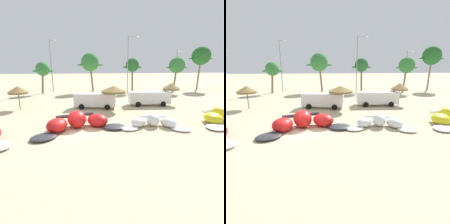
# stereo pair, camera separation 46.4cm
# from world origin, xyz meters

# --- Properties ---
(ground_plane) EXTENTS (260.00, 260.00, 0.00)m
(ground_plane) POSITION_xyz_m (0.00, 0.00, 0.00)
(ground_plane) COLOR beige
(kite_left) EXTENTS (7.65, 4.54, 1.45)m
(kite_left) POSITION_xyz_m (0.31, 0.81, 0.56)
(kite_left) COLOR #333338
(kite_left) RESTS_ON ground
(kite_left_of_center) EXTENTS (5.85, 3.41, 1.08)m
(kite_left_of_center) POSITION_xyz_m (6.70, 0.23, 0.41)
(kite_left_of_center) COLOR white
(kite_left_of_center) RESTS_ON ground
(beach_umbrella_near_van) EXTENTS (2.35, 2.35, 2.82)m
(beach_umbrella_near_van) POSITION_xyz_m (-6.74, 9.10, 2.37)
(beach_umbrella_near_van) COLOR brown
(beach_umbrella_near_van) RESTS_ON ground
(beach_umbrella_middle) EXTENTS (2.95, 2.95, 2.87)m
(beach_umbrella_middle) POSITION_xyz_m (4.42, 6.90, 2.48)
(beach_umbrella_middle) COLOR brown
(beach_umbrella_middle) RESTS_ON ground
(beach_umbrella_near_palms) EXTENTS (2.32, 2.32, 2.93)m
(beach_umbrella_near_palms) POSITION_xyz_m (12.79, 8.77, 2.46)
(beach_umbrella_near_palms) COLOR brown
(beach_umbrella_near_palms) RESTS_ON ground
(parked_van) EXTENTS (5.53, 2.72, 1.84)m
(parked_van) POSITION_xyz_m (9.47, 8.69, 1.09)
(parked_van) COLOR white
(parked_van) RESTS_ON ground
(parked_car_second) EXTENTS (5.42, 3.24, 1.84)m
(parked_car_second) POSITION_xyz_m (2.30, 8.32, 1.09)
(parked_car_second) COLOR white
(parked_car_second) RESTS_ON ground
(palm_left) EXTENTS (3.90, 2.60, 5.96)m
(palm_left) POSITION_xyz_m (-6.30, 22.49, 4.56)
(palm_left) COLOR brown
(palm_left) RESTS_ON ground
(palm_left_of_gap) EXTENTS (5.43, 3.62, 7.76)m
(palm_left_of_gap) POSITION_xyz_m (2.72, 23.66, 5.89)
(palm_left_of_gap) COLOR brown
(palm_left_of_gap) RESTS_ON ground
(palm_center_left) EXTENTS (4.01, 2.67, 6.73)m
(palm_center_left) POSITION_xyz_m (11.04, 21.75, 5.29)
(palm_center_left) COLOR brown
(palm_center_left) RESTS_ON ground
(palm_center_right) EXTENTS (4.66, 3.10, 6.91)m
(palm_center_right) POSITION_xyz_m (19.78, 20.02, 5.28)
(palm_center_right) COLOR #7F6647
(palm_center_right) RESTS_ON ground
(palm_right_of_gap) EXTENTS (5.93, 3.95, 9.37)m
(palm_right_of_gap) POSITION_xyz_m (27.09, 23.02, 7.33)
(palm_right_of_gap) COLOR #7F6647
(palm_right_of_gap) RESTS_ON ground
(lamppost_west_center) EXTENTS (1.45, 0.24, 10.20)m
(lamppost_west_center) POSITION_xyz_m (-4.88, 24.40, 5.61)
(lamppost_west_center) COLOR gray
(lamppost_west_center) RESTS_ON ground
(lamppost_east_center) EXTENTS (2.17, 0.24, 10.74)m
(lamppost_east_center) POSITION_xyz_m (10.03, 20.91, 5.97)
(lamppost_east_center) COLOR gray
(lamppost_east_center) RESTS_ON ground
(lamppost_east) EXTENTS (1.43, 0.24, 8.24)m
(lamppost_east) POSITION_xyz_m (20.73, 21.76, 4.61)
(lamppost_east) COLOR gray
(lamppost_east) RESTS_ON ground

